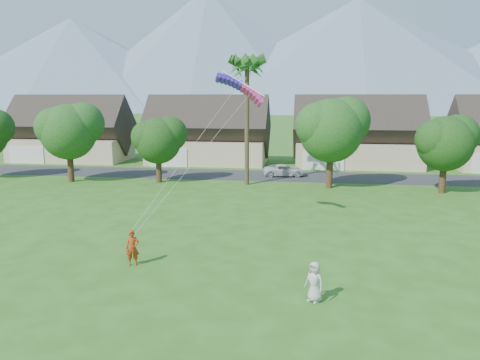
% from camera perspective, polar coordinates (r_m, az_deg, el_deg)
% --- Properties ---
extents(ground, '(500.00, 500.00, 0.00)m').
position_cam_1_polar(ground, '(19.15, -4.49, -16.67)').
color(ground, '#2D6019').
rests_on(ground, ground).
extents(street, '(90.00, 7.00, 0.01)m').
position_cam_1_polar(street, '(51.52, 3.83, 0.52)').
color(street, '#2D2D30').
rests_on(street, ground).
extents(kite_flyer, '(0.77, 0.61, 1.86)m').
position_cam_1_polar(kite_flyer, '(24.94, -12.97, -8.08)').
color(kite_flyer, '#A23412').
rests_on(kite_flyer, ground).
extents(watcher, '(1.03, 0.95, 1.76)m').
position_cam_1_polar(watcher, '(20.53, 9.06, -12.15)').
color(watcher, '#B7B8B4').
rests_on(watcher, ground).
extents(parked_car, '(4.87, 2.80, 1.28)m').
position_cam_1_polar(parked_car, '(51.33, 5.43, 1.18)').
color(parked_car, silver).
rests_on(parked_car, ground).
extents(mountain_ridge, '(540.00, 240.00, 70.00)m').
position_cam_1_polar(mountain_ridge, '(277.47, 9.88, 14.27)').
color(mountain_ridge, slate).
rests_on(mountain_ridge, ground).
extents(houses_row, '(72.75, 8.19, 8.86)m').
position_cam_1_polar(houses_row, '(59.96, 5.02, 5.18)').
color(houses_row, beige).
rests_on(houses_row, ground).
extents(tree_row, '(62.27, 6.67, 8.45)m').
position_cam_1_polar(tree_row, '(45.00, 1.84, 5.41)').
color(tree_row, '#47301C').
rests_on(tree_row, ground).
extents(fan_palm, '(3.00, 3.00, 13.80)m').
position_cam_1_polar(fan_palm, '(45.63, 0.87, 14.16)').
color(fan_palm, '#4C3D26').
rests_on(fan_palm, ground).
extents(parafoil_kite, '(3.38, 1.18, 0.50)m').
position_cam_1_polar(parafoil_kite, '(30.02, 0.16, 11.33)').
color(parafoil_kite, '#381BCB').
rests_on(parafoil_kite, ground).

